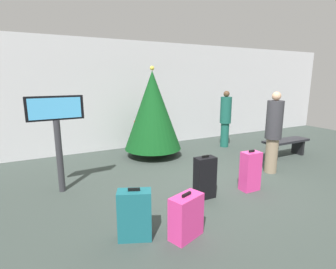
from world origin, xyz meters
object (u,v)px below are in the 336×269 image
at_px(suitcase_0, 186,217).
at_px(suitcase_2, 205,178).
at_px(flight_info_kiosk, 57,125).
at_px(suitcase_1, 135,215).
at_px(holiday_tree, 153,111).
at_px(waiting_bench, 286,144).
at_px(traveller_1, 225,118).
at_px(traveller_0, 273,131).
at_px(suitcase_3, 250,171).

relative_size(suitcase_0, suitcase_2, 0.80).
height_order(flight_info_kiosk, suitcase_2, flight_info_kiosk).
distance_m(flight_info_kiosk, suitcase_0, 2.92).
relative_size(suitcase_1, suitcase_2, 0.91).
bearing_deg(suitcase_2, suitcase_1, -159.06).
relative_size(holiday_tree, waiting_bench, 1.74).
distance_m(holiday_tree, traveller_1, 2.48).
xyz_separation_m(holiday_tree, suitcase_0, (-1.18, -3.74, -0.98)).
bearing_deg(waiting_bench, flight_info_kiosk, 175.98).
height_order(waiting_bench, suitcase_0, suitcase_0).
bearing_deg(traveller_0, suitcase_2, -169.56).
xyz_separation_m(traveller_0, suitcase_1, (-3.71, -0.99, -0.63)).
bearing_deg(suitcase_0, suitcase_1, 155.34).
bearing_deg(traveller_1, suitcase_1, -141.94).
bearing_deg(suitcase_2, traveller_1, 45.42).
height_order(suitcase_0, suitcase_1, suitcase_1).
distance_m(traveller_0, traveller_1, 2.41).
distance_m(flight_info_kiosk, suitcase_2, 2.89).
distance_m(flight_info_kiosk, suitcase_1, 2.42).
bearing_deg(suitcase_2, flight_info_kiosk, 146.71).
xyz_separation_m(holiday_tree, suitcase_2, (-0.25, -2.85, -0.90)).
distance_m(waiting_bench, traveller_0, 1.66).
bearing_deg(traveller_1, traveller_0, -103.41).
distance_m(traveller_0, suitcase_1, 3.89).
distance_m(holiday_tree, waiting_bench, 3.82).
xyz_separation_m(waiting_bench, suitcase_3, (-2.52, -1.22, 0.03)).
height_order(holiday_tree, suitcase_3, holiday_tree).
bearing_deg(suitcase_3, suitcase_2, 172.93).
bearing_deg(holiday_tree, suitcase_3, -76.05).
relative_size(flight_info_kiosk, traveller_0, 0.99).
relative_size(suitcase_0, suitcase_1, 0.88).
xyz_separation_m(traveller_1, suitcase_1, (-4.27, -3.34, -0.59)).
bearing_deg(suitcase_0, waiting_bench, 24.09).
height_order(waiting_bench, suitcase_3, suitcase_3).
height_order(flight_info_kiosk, suitcase_3, flight_info_kiosk).
distance_m(holiday_tree, flight_info_kiosk, 2.87).
bearing_deg(suitcase_3, flight_info_kiosk, 153.59).
distance_m(holiday_tree, suitcase_0, 4.04).
xyz_separation_m(waiting_bench, traveller_0, (-1.36, -0.70, 0.63)).
height_order(traveller_0, suitcase_0, traveller_0).
xyz_separation_m(waiting_bench, suitcase_1, (-5.07, -1.69, -0.01)).
bearing_deg(flight_info_kiosk, waiting_bench, -4.02).
height_order(suitcase_0, suitcase_3, suitcase_3).
xyz_separation_m(traveller_1, suitcase_3, (-1.72, -2.86, -0.55)).
xyz_separation_m(holiday_tree, waiting_bench, (3.26, -1.75, -0.93)).
xyz_separation_m(holiday_tree, traveller_0, (1.90, -2.45, -0.30)).
bearing_deg(suitcase_3, suitcase_0, -158.18).
xyz_separation_m(flight_info_kiosk, waiting_bench, (5.79, -0.41, -0.95)).
distance_m(traveller_1, suitcase_0, 5.18).
relative_size(holiday_tree, suitcase_1, 3.36).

